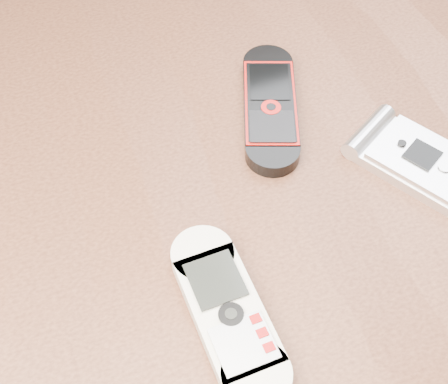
# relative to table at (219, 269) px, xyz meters

# --- Properties ---
(table) EXTENTS (1.20, 0.80, 0.75)m
(table) POSITION_rel_table_xyz_m (0.00, 0.00, 0.00)
(table) COLOR black
(table) RESTS_ON ground
(nokia_white) EXTENTS (0.05, 0.14, 0.02)m
(nokia_white) POSITION_rel_table_xyz_m (-0.03, -0.09, 0.11)
(nokia_white) COLOR silver
(nokia_white) RESTS_ON table
(nokia_black_red) EXTENTS (0.09, 0.15, 0.01)m
(nokia_black_red) POSITION_rel_table_xyz_m (0.07, 0.07, 0.11)
(nokia_black_red) COLOR black
(nokia_black_red) RESTS_ON table
(motorola_razr) EXTENTS (0.11, 0.13, 0.02)m
(motorola_razr) POSITION_rel_table_xyz_m (0.16, -0.03, 0.11)
(motorola_razr) COLOR silver
(motorola_razr) RESTS_ON table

